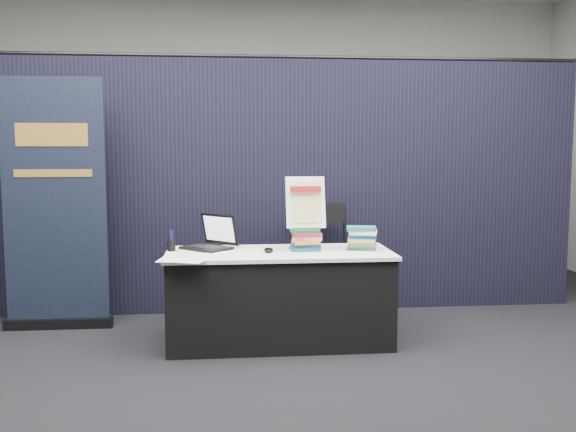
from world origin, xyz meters
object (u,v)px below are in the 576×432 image
Objects in this scene: display_table at (279,297)px; book_stack_short at (362,238)px; book_stack_tall at (306,240)px; stacking_chair at (323,257)px; pullup_banner at (55,219)px; info_sign at (306,203)px; laptop at (206,241)px.

book_stack_short is at bearing 2.92° from display_table.
book_stack_short reaches higher than book_stack_tall.
stacking_chair reaches higher than book_stack_short.
pullup_banner reaches higher than display_table.
display_table is 0.83× the size of pullup_banner.
display_table is 0.80m from stacking_chair.
pullup_banner is (-2.10, 0.57, -0.17)m from info_sign.
info_sign is at bearing 31.90° from laptop.
laptop is (-0.58, 0.21, 0.44)m from display_table.
book_stack_tall is at bearing 4.91° from display_table.
stacking_chair reaches higher than book_stack_tall.
laptop reaches higher than book_stack_tall.
stacking_chair is at bearing 65.03° from laptop.
book_stack_tall is 0.51× the size of info_sign.
book_stack_short is 0.59× the size of info_sign.
laptop is 1.14m from stacking_chair.
book_stack_tall is 0.21× the size of stacking_chair.
info_sign reaches higher than stacking_chair.
display_table is 0.76m from laptop.
book_stack_tall is 0.30m from info_sign.
stacking_chair is (0.45, 0.63, 0.21)m from display_table.
info_sign is (0.00, 0.03, 0.29)m from book_stack_tall.
book_stack_tall is 0.87× the size of book_stack_short.
book_stack_tall is at bearing -90.56° from info_sign.
laptop is 1.37m from pullup_banner.
pullup_banner is at bearing 164.38° from info_sign.
info_sign is 0.40× the size of stacking_chair.
laptop is at bearing 160.43° from display_table.
info_sign is 0.83m from stacking_chair.
pullup_banner reaches higher than book_stack_tall.
pullup_banner is at bearing 167.25° from book_stack_short.
stacking_chair is (2.34, 0.01, -0.37)m from pullup_banner.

